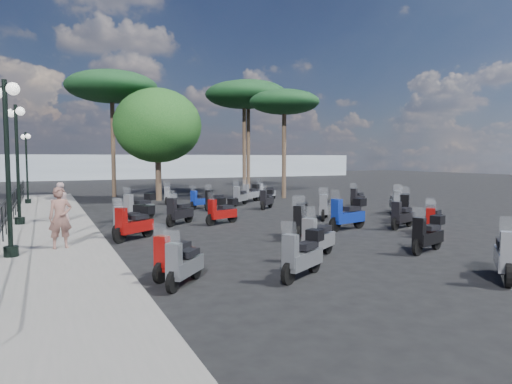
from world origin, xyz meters
name	(u,v)px	position (x,y,z in m)	size (l,w,h in m)	color
ground	(238,227)	(0.00, 0.00, 0.00)	(120.00, 120.00, 0.00)	black
sidewalk	(50,225)	(-6.50, 3.00, 0.07)	(3.00, 30.00, 0.15)	slate
railing	(10,205)	(-7.80, 2.80, 0.90)	(0.04, 26.04, 1.10)	black
lamp_post_0	(7,157)	(-7.45, -3.04, 2.64)	(0.71, 1.20, 4.37)	black
lamp_post_1	(17,157)	(-7.51, 3.16, 2.67)	(0.65, 1.24, 4.41)	black
lamp_post_2	(27,163)	(-7.46, 11.80, 2.35)	(0.51, 1.10, 3.85)	black
woman	(60,218)	(-6.28, -2.42, 0.99)	(0.61, 0.40, 1.68)	brown
pedestrian_far	(60,202)	(-6.12, 3.41, 0.90)	(0.73, 0.57, 1.51)	beige
scooter_0	(184,266)	(-4.12, -6.93, 0.43)	(1.09, 1.22, 1.23)	black
scooter_1	(174,258)	(-4.13, -6.15, 0.43)	(1.22, 1.14, 1.25)	black
scooter_2	(129,221)	(-4.08, -0.20, 0.49)	(1.30, 1.25, 1.31)	black
scooter_3	(135,224)	(-4.08, -1.18, 0.52)	(1.50, 1.17, 1.39)	black
scooter_4	(139,207)	(-3.06, 3.46, 0.54)	(1.58, 1.16, 1.44)	black
scooter_5	(302,256)	(-1.63, -7.43, 0.50)	(1.48, 1.02, 1.32)	black
scooter_6	(317,240)	(-0.27, -5.91, 0.49)	(1.54, 1.10, 1.42)	black
scooter_7	(300,222)	(0.83, -3.19, 0.55)	(1.21, 1.57, 1.45)	black
scooter_8	(179,213)	(-1.90, 1.45, 0.48)	(1.39, 1.23, 1.39)	black
scooter_9	(215,201)	(1.07, 5.60, 0.46)	(1.43, 1.03, 1.32)	black
scooter_10	(170,196)	(-0.14, 9.69, 0.44)	(1.01, 1.37, 1.27)	black
scooter_11	(506,257)	(2.21, -9.42, 0.50)	(1.43, 1.27, 1.44)	black
scooter_12	(428,235)	(2.91, -6.56, 0.49)	(1.57, 0.78, 1.30)	black
scooter_13	(348,215)	(3.30, -2.39, 0.56)	(1.84, 0.75, 1.48)	black
scooter_14	(222,212)	(-0.30, 0.94, 0.49)	(1.55, 0.82, 1.30)	black
scooter_15	(200,201)	(0.55, 6.40, 0.43)	(1.39, 0.89, 1.23)	black
scooter_16	(240,197)	(3.12, 7.15, 0.47)	(1.29, 1.28, 1.36)	black
scooter_18	(402,216)	(5.30, -2.98, 0.46)	(1.57, 0.83, 1.32)	black
scooter_19	(430,221)	(5.17, -4.47, 0.47)	(1.23, 1.19, 1.25)	black
scooter_20	(325,208)	(4.14, 0.38, 0.49)	(1.20, 1.43, 1.40)	black
scooter_21	(267,200)	(3.69, 5.01, 0.48)	(1.26, 1.23, 1.28)	black
scooter_22	(251,193)	(4.45, 8.68, 0.52)	(1.49, 1.15, 1.37)	black
scooter_24	(434,218)	(6.24, -3.59, 0.42)	(1.38, 0.85, 1.21)	black
scooter_25	(404,208)	(6.74, -1.55, 0.56)	(1.43, 1.45, 1.48)	black
scooter_26	(396,204)	(8.17, 0.54, 0.49)	(1.12, 1.54, 1.42)	black
scooter_27	(357,199)	(8.50, 3.86, 0.45)	(1.44, 0.96, 1.29)	black
scooter_28	(265,193)	(5.70, 9.26, 0.47)	(1.64, 0.84, 1.37)	black
broadleaf_tree	(158,126)	(-0.26, 12.03, 4.57)	(5.31, 5.31, 6.83)	#38281E
pine_0	(244,95)	(7.11, 15.71, 7.28)	(5.81, 5.81, 8.33)	#38281E
pine_1	(248,94)	(7.82, 16.56, 7.49)	(5.86, 5.86, 8.55)	#38281E
pine_2	(112,87)	(-2.38, 15.84, 7.27)	(5.96, 5.96, 8.34)	#38281E
pine_3	(284,103)	(7.49, 10.17, 6.14)	(4.50, 4.50, 6.98)	#38281E
distant_hills	(101,167)	(0.00, 45.00, 1.50)	(70.00, 8.00, 3.00)	gray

